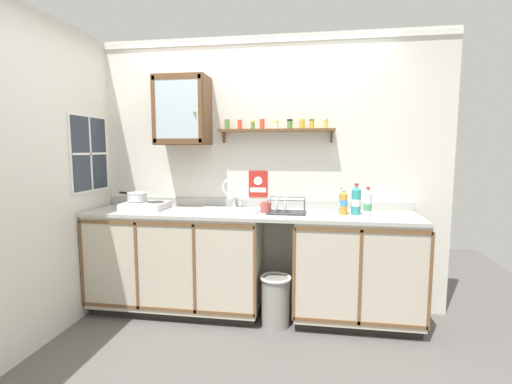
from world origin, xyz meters
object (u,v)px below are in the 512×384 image
sink (229,213)px  dish_rack (285,210)px  wall_cabinet (183,111)px  bottle_juice_amber_2 (344,203)px  bottle_detergent_teal_1 (356,201)px  saucepan (137,196)px  trash_bin (275,300)px  bottle_soda_green_0 (343,202)px  warning_sign (258,184)px  hot_plate_stove (146,205)px  mug (266,207)px  bottle_water_clear_3 (368,204)px

sink → dish_rack: sink is taller
wall_cabinet → bottle_juice_amber_2: bearing=-5.0°
sink → bottle_detergent_teal_1: (1.12, -0.00, 0.14)m
saucepan → bottle_detergent_teal_1: size_ratio=1.24×
wall_cabinet → dish_rack: bearing=-7.6°
saucepan → trash_bin: size_ratio=0.76×
wall_cabinet → bottle_soda_green_0: bearing=-1.0°
bottle_juice_amber_2 → trash_bin: 1.01m
bottle_detergent_teal_1 → warning_sign: (-0.88, 0.24, 0.10)m
sink → saucepan: (-0.89, 0.02, 0.13)m
hot_plate_stove → bottle_detergent_teal_1: size_ratio=1.45×
wall_cabinet → trash_bin: bearing=-18.2°
hot_plate_stove → bottle_detergent_teal_1: bottle_detergent_teal_1 is taller
sink → warning_sign: (0.23, 0.24, 0.24)m
bottle_detergent_teal_1 → wall_cabinet: bearing=176.4°
hot_plate_stove → wall_cabinet: size_ratio=0.62×
hot_plate_stove → trash_bin: bearing=-9.0°
bottle_detergent_teal_1 → mug: size_ratio=2.36×
bottle_water_clear_3 → sink: bearing=175.3°
bottle_soda_green_0 → bottle_juice_amber_2: 0.10m
dish_rack → bottle_detergent_teal_1: bearing=2.9°
bottle_juice_amber_2 → bottle_water_clear_3: bearing=-19.2°
bottle_water_clear_3 → dish_rack: bottle_water_clear_3 is taller
sink → saucepan: 0.90m
sink → bottle_detergent_teal_1: bearing=-0.2°
bottle_detergent_teal_1 → dish_rack: bearing=-177.1°
hot_plate_stove → bottle_soda_green_0: 1.81m
bottle_detergent_teal_1 → trash_bin: 1.09m
dish_rack → wall_cabinet: 1.30m
saucepan → mug: bearing=-2.0°
mug → bottle_water_clear_3: bearing=-5.2°
hot_plate_stove → bottle_soda_green_0: bottle_soda_green_0 is taller
hot_plate_stove → dish_rack: dish_rack is taller
hot_plate_stove → bottle_juice_amber_2: bearing=-0.9°
sink → saucepan: bearing=178.6°
hot_plate_stove → saucepan: saucepan is taller
bottle_detergent_teal_1 → wall_cabinet: wall_cabinet is taller
bottle_soda_green_0 → dish_rack: size_ratio=0.65×
bottle_soda_green_0 → trash_bin: bottle_soda_green_0 is taller
bottle_water_clear_3 → warning_sign: size_ratio=0.98×
dish_rack → mug: size_ratio=2.97×
sink → bottle_soda_green_0: size_ratio=2.51×
trash_bin → saucepan: bearing=170.5°
saucepan → wall_cabinet: bearing=9.2°
bottle_water_clear_3 → mug: bottle_water_clear_3 is taller
sink → mug: (0.34, -0.02, 0.07)m
sink → dish_rack: 0.52m
bottle_juice_amber_2 → dish_rack: bottle_juice_amber_2 is taller
warning_sign → trash_bin: 1.07m
dish_rack → wall_cabinet: size_ratio=0.54×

